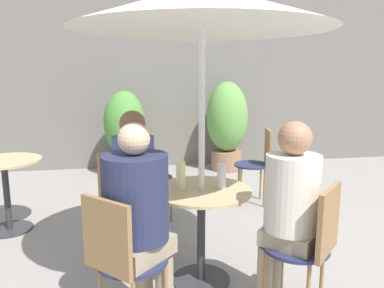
% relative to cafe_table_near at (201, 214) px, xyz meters
% --- Properties ---
extents(storefront_wall, '(10.00, 0.06, 3.00)m').
position_rel_cafe_table_near_xyz_m(storefront_wall, '(0.17, 3.56, 0.99)').
color(storefront_wall, slate).
rests_on(storefront_wall, ground_plane).
extents(cafe_table_near, '(0.71, 0.71, 0.70)m').
position_rel_cafe_table_near_xyz_m(cafe_table_near, '(0.00, 0.00, 0.00)').
color(cafe_table_near, '#2D2D33').
rests_on(cafe_table_near, ground_plane).
extents(cafe_table_far, '(0.69, 0.69, 0.70)m').
position_rel_cafe_table_near_xyz_m(cafe_table_far, '(-1.67, 1.20, -0.01)').
color(cafe_table_far, '#2D2D33').
rests_on(cafe_table_far, ground_plane).
extents(bistro_chair_0, '(0.47, 0.47, 0.88)m').
position_rel_cafe_table_near_xyz_m(bistro_chair_0, '(-0.56, 0.56, 0.02)').
color(bistro_chair_0, '#232847').
rests_on(bistro_chair_0, ground_plane).
extents(bistro_chair_1, '(0.47, 0.47, 0.88)m').
position_rel_cafe_table_near_xyz_m(bistro_chair_1, '(-0.56, -0.56, 0.02)').
color(bistro_chair_1, '#232847').
rests_on(bistro_chair_1, ground_plane).
extents(bistro_chair_2, '(0.47, 0.47, 0.88)m').
position_rel_cafe_table_near_xyz_m(bistro_chair_2, '(0.56, -0.56, 0.02)').
color(bistro_chair_2, '#232847').
rests_on(bistro_chair_2, ground_plane).
extents(bistro_chair_3, '(0.43, 0.41, 0.88)m').
position_rel_cafe_table_near_xyz_m(bistro_chair_3, '(0.98, 1.53, 0.02)').
color(bistro_chair_3, '#232847').
rests_on(bistro_chair_3, ground_plane).
extents(bistro_chair_4, '(0.46, 0.47, 0.88)m').
position_rel_cafe_table_near_xyz_m(bistro_chair_4, '(-0.33, 1.25, 0.02)').
color(bistro_chair_4, '#232847').
rests_on(bistro_chair_4, ground_plane).
extents(seated_person_0, '(0.42, 0.42, 1.22)m').
position_rel_cafe_table_near_xyz_m(seated_person_0, '(-0.45, 0.46, 0.22)').
color(seated_person_0, '#2D2D33').
rests_on(seated_person_0, ground_plane).
extents(seated_person_1, '(0.47, 0.47, 1.25)m').
position_rel_cafe_table_near_xyz_m(seated_person_1, '(-0.45, -0.45, 0.22)').
color(seated_person_1, gray).
rests_on(seated_person_1, ground_plane).
extents(seated_person_2, '(0.42, 0.42, 1.24)m').
position_rel_cafe_table_near_xyz_m(seated_person_2, '(0.45, -0.46, 0.23)').
color(seated_person_2, gray).
rests_on(seated_person_2, ground_plane).
extents(beer_glass_0, '(0.06, 0.06, 0.18)m').
position_rel_cafe_table_near_xyz_m(beer_glass_0, '(0.15, 0.00, 0.28)').
color(beer_glass_0, silver).
rests_on(beer_glass_0, cafe_table_near).
extents(beer_glass_1, '(0.06, 0.06, 0.20)m').
position_rel_cafe_table_near_xyz_m(beer_glass_1, '(-0.14, 0.02, 0.29)').
color(beer_glass_1, beige).
rests_on(beer_glass_1, cafe_table_near).
extents(potted_plant_0, '(0.60, 0.60, 1.26)m').
position_rel_cafe_table_near_xyz_m(potted_plant_0, '(-0.56, 3.01, 0.16)').
color(potted_plant_0, '#93664C').
rests_on(potted_plant_0, ground_plane).
extents(potted_plant_1, '(0.64, 0.64, 1.38)m').
position_rel_cafe_table_near_xyz_m(potted_plant_1, '(1.01, 3.10, 0.23)').
color(potted_plant_1, '#93664C').
rests_on(potted_plant_1, ground_plane).
extents(umbrella, '(1.72, 1.72, 2.06)m').
position_rel_cafe_table_near_xyz_m(umbrella, '(-0.00, 0.00, 1.40)').
color(umbrella, silver).
rests_on(umbrella, ground_plane).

